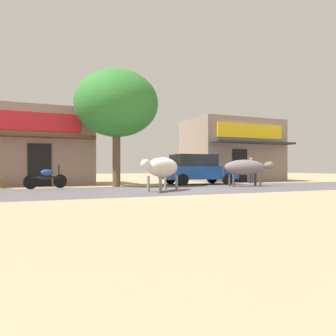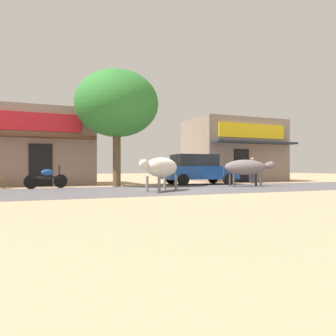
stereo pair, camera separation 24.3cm
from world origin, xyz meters
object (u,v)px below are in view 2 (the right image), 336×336
(parked_hatchback_car, at_px, (198,169))
(cow_far_dark, at_px, (246,168))
(pedestrian_by_shop, at_px, (252,168))
(cow_near_brown, at_px, (161,168))
(roadside_tree, at_px, (117,104))
(parked_motorcycle, at_px, (47,178))

(parked_hatchback_car, relative_size, cow_far_dark, 1.54)
(parked_hatchback_car, distance_m, pedestrian_by_shop, 3.65)
(cow_near_brown, height_order, cow_far_dark, cow_near_brown)
(roadside_tree, distance_m, cow_near_brown, 4.89)
(parked_motorcycle, relative_size, pedestrian_by_shop, 1.22)
(parked_motorcycle, bearing_deg, roadside_tree, 2.25)
(pedestrian_by_shop, bearing_deg, roadside_tree, -177.31)
(roadside_tree, bearing_deg, pedestrian_by_shop, 2.69)
(parked_hatchback_car, height_order, parked_motorcycle, parked_hatchback_car)
(roadside_tree, distance_m, parked_hatchback_car, 5.61)
(parked_hatchback_car, distance_m, parked_motorcycle, 7.82)
(cow_near_brown, bearing_deg, roadside_tree, 103.31)
(roadside_tree, bearing_deg, cow_near_brown, -76.69)
(cow_far_dark, distance_m, pedestrian_by_shop, 3.54)
(roadside_tree, xyz_separation_m, cow_far_dark, (5.92, -2.25, -3.08))
(parked_motorcycle, height_order, cow_near_brown, cow_near_brown)
(parked_hatchback_car, height_order, cow_near_brown, parked_hatchback_car)
(parked_hatchback_car, relative_size, pedestrian_by_shop, 2.72)
(parked_hatchback_car, xyz_separation_m, cow_far_dark, (1.30, -2.64, 0.08))
(cow_near_brown, bearing_deg, pedestrian_by_shop, 28.89)
(roadside_tree, height_order, parked_hatchback_car, roadside_tree)
(cow_near_brown, distance_m, cow_far_dark, 5.24)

